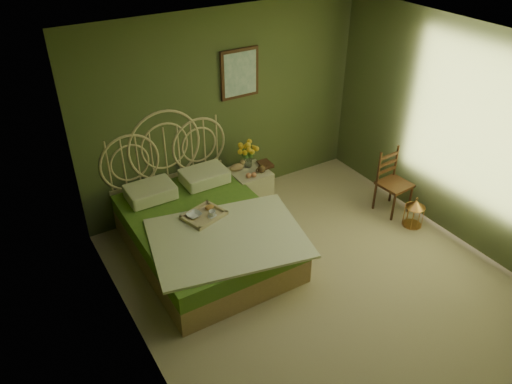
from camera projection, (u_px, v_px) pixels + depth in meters
floor at (324, 285)px, 5.59m from camera, size 4.50×4.50×0.00m
ceiling at (346, 56)px, 4.19m from camera, size 4.50×4.50×0.00m
wall_back at (225, 109)px, 6.51m from camera, size 4.00×0.00×4.00m
wall_left at (138, 255)px, 4.01m from camera, size 0.00×4.50×4.50m
wall_right at (469, 140)px, 5.76m from camera, size 0.00×4.50×4.50m
wall_art at (240, 74)px, 6.34m from camera, size 0.54×0.04×0.64m
bed at (203, 230)px, 5.93m from camera, size 1.87×2.36×1.46m
nightstand at (249, 183)px, 6.78m from camera, size 0.49×0.49×0.97m
chair at (391, 178)px, 6.64m from camera, size 0.41×0.41×0.87m
birdcage at (414, 213)px, 6.46m from camera, size 0.25×0.25×0.38m
book_lower at (260, 166)px, 6.76m from camera, size 0.20×0.25×0.02m
book_upper at (260, 165)px, 6.75m from camera, size 0.17×0.23×0.02m
cereal_bowl at (194, 215)px, 5.73m from camera, size 0.20×0.20×0.04m
coffee_cup at (212, 214)px, 5.72m from camera, size 0.10×0.10×0.08m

